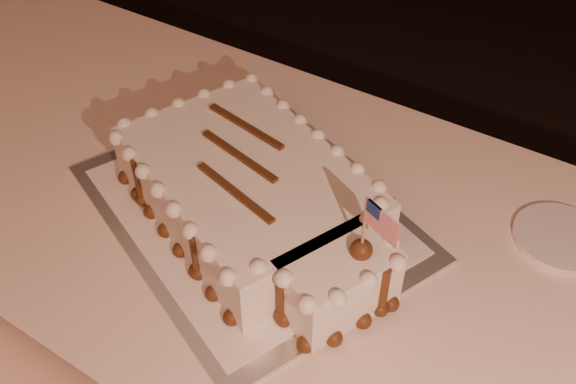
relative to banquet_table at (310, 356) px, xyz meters
The scene contains 5 objects.
banquet_table is the anchor object (origin of this frame).
cake_board 0.40m from the banquet_table, 165.50° to the right, with size 0.56×0.42×0.01m, color silver.
doily 0.40m from the banquet_table, 165.50° to the right, with size 0.50×0.38×0.00m, color white.
sheet_cake 0.45m from the banquet_table, 154.89° to the right, with size 0.56×0.43×0.21m.
side_plate 0.55m from the banquet_table, 29.41° to the left, with size 0.15×0.15×0.01m, color silver.
Camera 1 is at (0.36, -0.04, 1.52)m, focal length 40.00 mm.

